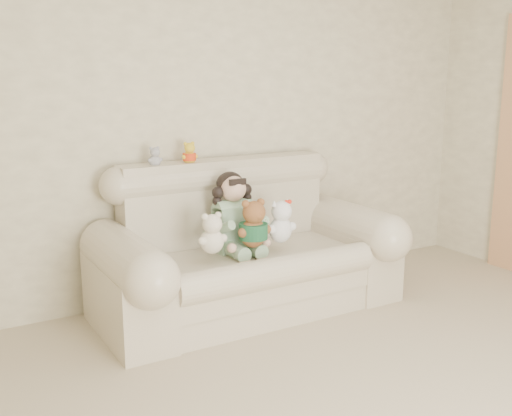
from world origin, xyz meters
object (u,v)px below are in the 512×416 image
at_px(sofa, 249,239).
at_px(cream_teddy, 212,229).
at_px(white_cat, 281,217).
at_px(brown_teddy, 253,219).
at_px(seated_child, 233,211).

height_order(sofa, cream_teddy, sofa).
distance_m(sofa, white_cat, 0.27).
relative_size(brown_teddy, cream_teddy, 1.22).
bearing_deg(sofa, brown_teddy, -108.51).
xyz_separation_m(seated_child, brown_teddy, (0.03, -0.23, -0.01)).
relative_size(seated_child, brown_teddy, 1.47).
height_order(sofa, seated_child, sofa).
relative_size(sofa, brown_teddy, 5.50).
xyz_separation_m(seated_child, white_cat, (0.25, -0.22, -0.03)).
xyz_separation_m(white_cat, cream_teddy, (-0.52, -0.00, -0.02)).
bearing_deg(cream_teddy, seated_child, 62.10).
xyz_separation_m(brown_teddy, cream_teddy, (-0.30, 0.01, -0.03)).
relative_size(seated_child, cream_teddy, 1.79).
bearing_deg(cream_teddy, brown_teddy, 21.49).
bearing_deg(seated_child, brown_teddy, -86.91).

